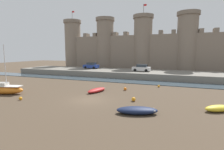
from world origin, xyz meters
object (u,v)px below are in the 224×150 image
object	(u,v)px
car_quay_east	(91,66)
car_quay_centre_west	(141,68)
rowboat_near_channel_right	(97,90)
sailboat_foreground_left	(5,89)
rowboat_midflat_centre	(218,108)
rowboat_foreground_centre	(137,110)
mooring_buoy_off_centre	(134,99)
mooring_buoy_near_shore	(125,89)
mooring_buoy_near_channel	(21,98)
mooring_buoy_mid_mud	(159,86)

from	to	relation	value
car_quay_east	car_quay_centre_west	distance (m)	14.09
rowboat_near_channel_right	sailboat_foreground_left	size ratio (longest dim) A/B	0.55
rowboat_midflat_centre	car_quay_east	distance (m)	34.20
rowboat_near_channel_right	rowboat_foreground_centre	bearing A→B (deg)	-42.46
rowboat_foreground_centre	car_quay_centre_west	xyz separation A→B (m)	(-4.33, 24.07, 1.81)
mooring_buoy_off_centre	mooring_buoy_near_shore	xyz separation A→B (m)	(-2.59, 5.34, -0.01)
mooring_buoy_near_channel	rowboat_midflat_centre	bearing A→B (deg)	9.86
car_quay_east	mooring_buoy_mid_mud	bearing A→B (deg)	-33.34
rowboat_near_channel_right	mooring_buoy_near_channel	distance (m)	9.85
rowboat_midflat_centre	mooring_buoy_near_channel	bearing A→B (deg)	-170.14
rowboat_foreground_centre	rowboat_midflat_centre	size ratio (longest dim) A/B	1.36
sailboat_foreground_left	mooring_buoy_near_shore	size ratio (longest dim) A/B	14.29
sailboat_foreground_left	mooring_buoy_mid_mud	world-z (taller)	sailboat_foreground_left
rowboat_near_channel_right	car_quay_centre_west	world-z (taller)	car_quay_centre_west
car_quay_centre_west	car_quay_east	bearing A→B (deg)	171.87
mooring_buoy_near_shore	car_quay_centre_west	xyz separation A→B (m)	(-0.44, 14.72, 1.92)
rowboat_near_channel_right	mooring_buoy_near_channel	bearing A→B (deg)	-133.74
sailboat_foreground_left	car_quay_east	world-z (taller)	sailboat_foreground_left
rowboat_midflat_centre	mooring_buoy_off_centre	distance (m)	8.65
mooring_buoy_near_channel	mooring_buoy_mid_mud	distance (m)	20.39
mooring_buoy_off_centre	rowboat_foreground_centre	bearing A→B (deg)	-71.94
sailboat_foreground_left	mooring_buoy_off_centre	xyz separation A→B (m)	(17.56, 2.70, -0.43)
mooring_buoy_near_shore	rowboat_midflat_centre	bearing A→B (deg)	-27.69
rowboat_foreground_centre	mooring_buoy_near_shore	distance (m)	10.12
mooring_buoy_near_shore	car_quay_east	size ratio (longest dim) A/B	0.12
rowboat_foreground_centre	mooring_buoy_near_shore	size ratio (longest dim) A/B	8.73
rowboat_foreground_centre	mooring_buoy_near_shore	bearing A→B (deg)	112.61
mooring_buoy_near_channel	car_quay_east	size ratio (longest dim) A/B	0.10
sailboat_foreground_left	mooring_buoy_off_centre	bearing A→B (deg)	8.73
car_quay_east	rowboat_midflat_centre	bearing A→B (deg)	-41.44
rowboat_foreground_centre	mooring_buoy_mid_mud	size ratio (longest dim) A/B	11.01
rowboat_near_channel_right	mooring_buoy_near_shore	xyz separation A→B (m)	(3.56, 2.53, -0.06)
rowboat_foreground_centre	rowboat_near_channel_right	distance (m)	10.10
mooring_buoy_near_shore	mooring_buoy_mid_mud	xyz separation A→B (m)	(4.53, 4.27, -0.05)
mooring_buoy_near_shore	car_quay_centre_west	distance (m)	14.85
car_quay_east	rowboat_near_channel_right	bearing A→B (deg)	-60.64
rowboat_near_channel_right	sailboat_foreground_left	bearing A→B (deg)	-154.22
car_quay_centre_west	sailboat_foreground_left	bearing A→B (deg)	-122.57
rowboat_midflat_centre	sailboat_foreground_left	world-z (taller)	sailboat_foreground_left
car_quay_centre_west	mooring_buoy_off_centre	bearing A→B (deg)	-81.43
sailboat_foreground_left	mooring_buoy_near_channel	bearing A→B (deg)	-19.21
rowboat_foreground_centre	mooring_buoy_near_channel	world-z (taller)	rowboat_foreground_centre
rowboat_foreground_centre	sailboat_foreground_left	size ratio (longest dim) A/B	0.61
mooring_buoy_near_shore	mooring_buoy_mid_mud	bearing A→B (deg)	43.35
rowboat_foreground_centre	car_quay_east	xyz separation A→B (m)	(-18.27, 26.06, 1.81)
mooring_buoy_off_centre	mooring_buoy_mid_mud	bearing A→B (deg)	78.59
rowboat_near_channel_right	mooring_buoy_mid_mud	xyz separation A→B (m)	(8.09, 6.80, -0.11)
rowboat_near_channel_right	car_quay_centre_west	size ratio (longest dim) A/B	0.91
rowboat_foreground_centre	rowboat_midflat_centre	world-z (taller)	rowboat_foreground_centre
rowboat_foreground_centre	car_quay_east	size ratio (longest dim) A/B	1.00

